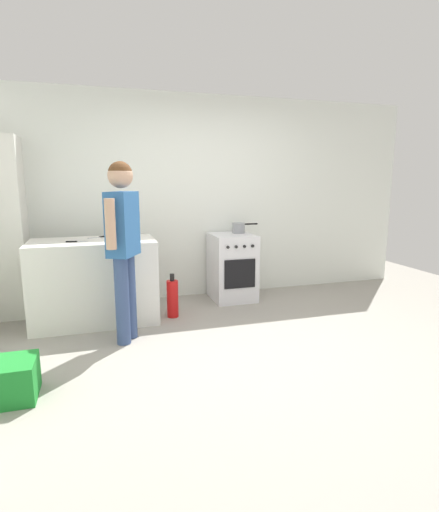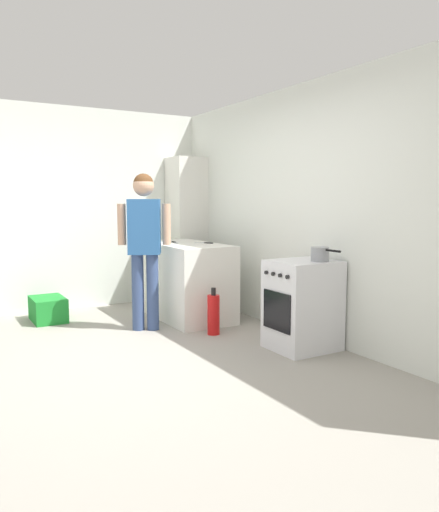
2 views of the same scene
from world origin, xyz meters
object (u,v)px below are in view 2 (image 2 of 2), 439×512
at_px(knife_paring, 175,242).
at_px(larder_cabinet, 187,230).
at_px(pot, 320,254).
at_px(knife_utility, 204,243).
at_px(person, 144,237).
at_px(recycling_crate_lower, 48,309).
at_px(fire_extinguisher, 214,314).
at_px(oven_left, 302,305).

height_order(knife_paring, larder_cabinet, larder_cabinet).
xyz_separation_m(pot, knife_utility, (-1.75, -0.27, -0.01)).
relative_size(person, larder_cabinet, 0.85).
bearing_deg(recycling_crate_lower, larder_cabinet, 98.24).
distance_m(fire_extinguisher, recycling_crate_lower, 2.04).
xyz_separation_m(knife_utility, recycling_crate_lower, (-0.74, -1.69, -0.76)).
relative_size(knife_paring, fire_extinguisher, 0.42).
bearing_deg(person, pot, 36.18).
distance_m(knife_utility, person, 0.89).
bearing_deg(fire_extinguisher, knife_utility, 157.91).
bearing_deg(larder_cabinet, pot, -0.08).
height_order(knife_utility, fire_extinguisher, knife_utility).
relative_size(pot, larder_cabinet, 0.17).
height_order(oven_left, knife_paring, knife_paring).
height_order(knife_utility, person, person).
height_order(oven_left, fire_extinguisher, oven_left).
bearing_deg(fire_extinguisher, person, -134.86).
bearing_deg(larder_cabinet, oven_left, -2.21).
distance_m(recycling_crate_lower, larder_cabinet, 2.17).
relative_size(oven_left, recycling_crate_lower, 1.63).
bearing_deg(knife_paring, larder_cabinet, 144.65).
height_order(pot, person, person).
distance_m(person, recycling_crate_lower, 1.55).
distance_m(knife_paring, person, 0.74).
bearing_deg(recycling_crate_lower, oven_left, 38.26).
xyz_separation_m(person, fire_extinguisher, (0.54, 0.55, -0.81)).
xyz_separation_m(oven_left, person, (-1.41, -1.02, 0.60)).
distance_m(knife_paring, recycling_crate_lower, 1.68).
bearing_deg(oven_left, pot, 38.99).
xyz_separation_m(oven_left, recycling_crate_lower, (-2.37, -1.87, -0.29)).
bearing_deg(oven_left, knife_utility, -173.96).
xyz_separation_m(knife_utility, person, (0.21, -0.85, 0.12)).
bearing_deg(oven_left, person, -144.07).
bearing_deg(pot, oven_left, -141.01).
height_order(knife_utility, larder_cabinet, larder_cabinet).
xyz_separation_m(person, larder_cabinet, (-1.24, 1.13, -0.02)).
xyz_separation_m(knife_paring, recycling_crate_lower, (-0.49, -1.41, -0.77)).
distance_m(oven_left, person, 1.85).
xyz_separation_m(knife_paring, larder_cabinet, (-0.78, 0.55, 0.09)).
relative_size(oven_left, knife_utility, 3.65).
distance_m(person, larder_cabinet, 1.67).
xyz_separation_m(knife_paring, fire_extinguisher, (1.00, -0.03, -0.69)).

